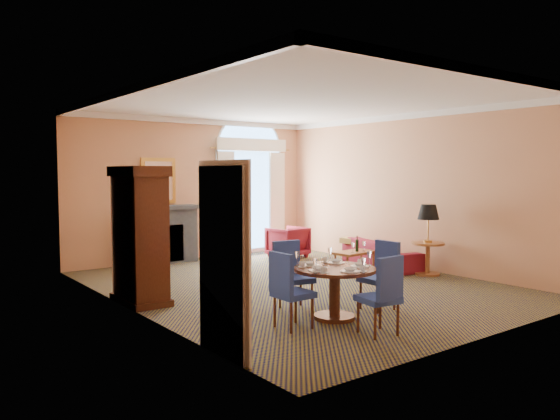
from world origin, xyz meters
TOP-DOWN VIEW (x-y plane):
  - ground at (0.00, 0.00)m, footprint 7.50×7.50m
  - room_envelope at (-0.03, 0.67)m, footprint 6.04×7.52m
  - armoire at (-2.72, 0.43)m, footprint 0.60×1.06m
  - dining_table at (-0.99, -2.04)m, footprint 1.12×1.12m
  - dining_chair_north at (-1.09, -1.22)m, footprint 0.51×0.52m
  - dining_chair_south at (-1.05, -2.97)m, footprint 0.50×0.50m
  - dining_chair_east at (-0.04, -2.03)m, footprint 0.45×0.44m
  - dining_chair_west at (-1.80, -2.04)m, footprint 0.45×0.44m
  - sofa at (2.55, 0.35)m, footprint 1.24×2.10m
  - armchair at (1.77, 2.55)m, footprint 0.85×0.87m
  - coffee_table at (1.63, 0.21)m, footprint 0.89×0.55m
  - side_table at (2.60, -0.79)m, footprint 0.64×0.64m

SIDE VIEW (x-z plane):
  - ground at x=0.00m, z-range 0.00..0.00m
  - sofa at x=2.55m, z-range 0.00..0.58m
  - armchair at x=1.77m, z-range 0.00..0.72m
  - coffee_table at x=1.63m, z-range 0.03..0.77m
  - dining_table at x=-0.99m, z-range 0.08..0.99m
  - dining_chair_north at x=-1.09m, z-range 0.07..1.05m
  - dining_chair_south at x=-1.05m, z-range 0.07..1.05m
  - dining_chair_east at x=-0.04m, z-range 0.07..1.05m
  - dining_chair_west at x=-1.80m, z-range 0.07..1.05m
  - side_table at x=2.60m, z-range 0.20..1.53m
  - armoire at x=-2.72m, z-range -0.04..2.04m
  - room_envelope at x=-0.03m, z-range 0.78..4.23m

